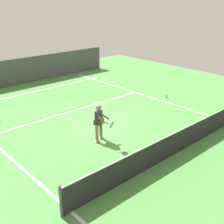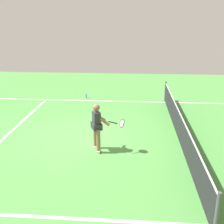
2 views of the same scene
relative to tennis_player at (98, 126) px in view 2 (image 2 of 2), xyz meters
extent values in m
plane|color=#4C9342|center=(-1.20, -0.77, -0.85)|extent=(24.48, 24.48, 0.00)
cube|color=white|center=(-1.20, -3.45, -0.84)|extent=(8.99, 0.10, 0.01)
cube|color=white|center=(-5.70, -0.77, -0.84)|extent=(0.10, 16.83, 0.01)
cube|color=white|center=(3.29, -0.77, -0.84)|extent=(0.10, 16.83, 0.01)
cylinder|color=#4C4C51|center=(-6.00, 2.72, -0.35)|extent=(0.08, 0.08, 1.00)
cylinder|color=#4C4C51|center=(3.59, 2.72, -0.35)|extent=(0.08, 0.08, 1.00)
cube|color=#232326|center=(-1.20, 2.72, -0.41)|extent=(9.51, 0.02, 0.88)
cube|color=white|center=(-1.20, 2.72, 0.06)|extent=(9.51, 0.02, 0.04)
cylinder|color=#8C6647|center=(-0.16, -0.10, -0.46)|extent=(0.13, 0.13, 0.78)
cylinder|color=#8C6647|center=(0.17, 0.04, -0.46)|extent=(0.13, 0.13, 0.78)
cube|color=white|center=(-0.16, -0.10, -0.81)|extent=(0.20, 0.10, 0.08)
cube|color=white|center=(0.17, 0.04, -0.81)|extent=(0.20, 0.10, 0.08)
cube|color=#2D2D33|center=(0.00, -0.03, 0.19)|extent=(0.37, 0.31, 0.52)
cube|color=#2D2D33|center=(0.00, -0.03, -0.01)|extent=(0.48, 0.42, 0.20)
sphere|color=#8C6647|center=(0.00, -0.03, 0.59)|extent=(0.22, 0.22, 0.22)
cylinder|color=#8C6647|center=(-0.19, 0.05, 0.21)|extent=(0.42, 0.38, 0.37)
cylinder|color=#8C6647|center=(0.08, 0.17, 0.21)|extent=(0.10, 0.48, 0.37)
cylinder|color=black|center=(0.15, 0.49, 0.17)|extent=(0.15, 0.28, 0.14)
torus|color=black|center=(0.03, 0.77, 0.11)|extent=(0.31, 0.22, 0.28)
cylinder|color=beige|center=(0.03, 0.77, 0.11)|extent=(0.26, 0.18, 0.23)
cylinder|color=#4C9EE5|center=(-6.20, -1.41, -0.73)|extent=(0.07, 0.07, 0.24)
camera|label=1|loc=(6.75, 8.18, 4.65)|focal=46.71mm
camera|label=2|loc=(8.17, 1.10, 3.17)|focal=45.31mm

